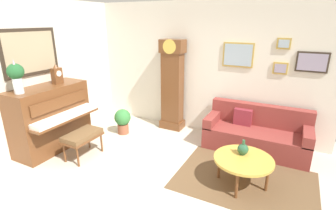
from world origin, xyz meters
TOP-DOWN VIEW (x-y plane):
  - ground_plane at (0.00, 0.00)m, footprint 6.40×6.00m
  - wall_left at (-2.60, 0.00)m, footprint 0.13×4.90m
  - wall_back at (0.02, 2.40)m, footprint 5.30×0.13m
  - area_rug at (1.34, 0.78)m, footprint 2.10×1.50m
  - piano at (-2.23, 0.21)m, footprint 0.87×1.44m
  - piano_bench at (-1.46, 0.19)m, footprint 0.42×0.70m
  - grandfather_clock at (-0.60, 2.14)m, footprint 0.52×0.34m
  - couch at (1.31, 1.95)m, footprint 1.90×0.80m
  - coffee_table at (1.31, 0.67)m, footprint 0.88×0.88m
  - mantel_clock at (-2.23, 0.46)m, footprint 0.13×0.18m
  - flower_vase at (-2.23, -0.32)m, footprint 0.26×0.26m
  - green_jug at (1.27, 0.78)m, footprint 0.17×0.17m
  - potted_plant at (-1.43, 1.35)m, footprint 0.36×0.36m

SIDE VIEW (x-z plane):
  - ground_plane at x=0.00m, z-range -0.10..0.00m
  - area_rug at x=1.34m, z-range 0.00..0.01m
  - couch at x=1.31m, z-range -0.11..0.73m
  - potted_plant at x=-1.43m, z-range 0.04..0.60m
  - piano_bench at x=-1.46m, z-range 0.17..0.65m
  - coffee_table at x=1.31m, z-range 0.19..0.64m
  - green_jug at x=1.27m, z-range 0.42..0.66m
  - piano at x=-2.23m, z-range 0.01..1.25m
  - grandfather_clock at x=-0.60m, z-range -0.05..1.98m
  - wall_back at x=0.02m, z-range 0.00..2.80m
  - wall_left at x=-2.60m, z-range 0.01..2.81m
  - mantel_clock at x=-2.23m, z-range 1.23..1.61m
  - flower_vase at x=-2.23m, z-range 1.27..1.85m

